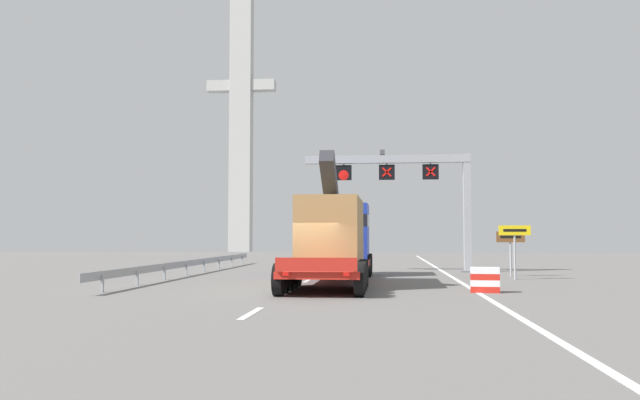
{
  "coord_description": "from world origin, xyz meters",
  "views": [
    {
      "loc": [
        2.89,
        -22.47,
        2.01
      ],
      "look_at": [
        -0.21,
        8.34,
        3.77
      ],
      "focal_mm": 35.87,
      "sensor_mm": 36.0,
      "label": 1
    }
  ],
  "objects_px": {
    "exit_sign_yellow": "(515,239)",
    "crash_barrier_striped": "(485,280)",
    "heavy_haul_truck_red": "(337,237)",
    "tourist_info_sign_brown": "(511,242)",
    "overhead_lane_gantry": "(412,179)",
    "bridge_pylon_distant": "(241,115)"
  },
  "relations": [
    {
      "from": "heavy_haul_truck_red",
      "to": "bridge_pylon_distant",
      "type": "distance_m",
      "value": 57.74
    },
    {
      "from": "exit_sign_yellow",
      "to": "tourist_info_sign_brown",
      "type": "relative_size",
      "value": 1.12
    },
    {
      "from": "exit_sign_yellow",
      "to": "bridge_pylon_distant",
      "type": "distance_m",
      "value": 59.02
    },
    {
      "from": "heavy_haul_truck_red",
      "to": "exit_sign_yellow",
      "type": "relative_size",
      "value": 5.61
    },
    {
      "from": "crash_barrier_striped",
      "to": "bridge_pylon_distant",
      "type": "height_order",
      "value": "bridge_pylon_distant"
    },
    {
      "from": "heavy_haul_truck_red",
      "to": "bridge_pylon_distant",
      "type": "height_order",
      "value": "bridge_pylon_distant"
    },
    {
      "from": "heavy_haul_truck_red",
      "to": "tourist_info_sign_brown",
      "type": "relative_size",
      "value": 6.27
    },
    {
      "from": "exit_sign_yellow",
      "to": "tourist_info_sign_brown",
      "type": "height_order",
      "value": "exit_sign_yellow"
    },
    {
      "from": "overhead_lane_gantry",
      "to": "crash_barrier_striped",
      "type": "xyz_separation_m",
      "value": [
        1.97,
        -13.21,
        -4.8
      ]
    },
    {
      "from": "exit_sign_yellow",
      "to": "crash_barrier_striped",
      "type": "height_order",
      "value": "exit_sign_yellow"
    },
    {
      "from": "exit_sign_yellow",
      "to": "heavy_haul_truck_red",
      "type": "bearing_deg",
      "value": -167.51
    },
    {
      "from": "heavy_haul_truck_red",
      "to": "crash_barrier_striped",
      "type": "distance_m",
      "value": 7.91
    },
    {
      "from": "exit_sign_yellow",
      "to": "overhead_lane_gantry",
      "type": "bearing_deg",
      "value": 125.83
    },
    {
      "from": "overhead_lane_gantry",
      "to": "crash_barrier_striped",
      "type": "height_order",
      "value": "overhead_lane_gantry"
    },
    {
      "from": "exit_sign_yellow",
      "to": "tourist_info_sign_brown",
      "type": "distance_m",
      "value": 2.41
    },
    {
      "from": "crash_barrier_striped",
      "to": "overhead_lane_gantry",
      "type": "bearing_deg",
      "value": 98.48
    },
    {
      "from": "crash_barrier_striped",
      "to": "bridge_pylon_distant",
      "type": "relative_size",
      "value": 0.03
    },
    {
      "from": "heavy_haul_truck_red",
      "to": "tourist_info_sign_brown",
      "type": "height_order",
      "value": "heavy_haul_truck_red"
    },
    {
      "from": "heavy_haul_truck_red",
      "to": "crash_barrier_striped",
      "type": "bearing_deg",
      "value": -42.74
    },
    {
      "from": "exit_sign_yellow",
      "to": "crash_barrier_striped",
      "type": "distance_m",
      "value": 7.63
    },
    {
      "from": "tourist_info_sign_brown",
      "to": "crash_barrier_striped",
      "type": "relative_size",
      "value": 2.16
    },
    {
      "from": "exit_sign_yellow",
      "to": "crash_barrier_striped",
      "type": "xyz_separation_m",
      "value": [
        -2.46,
        -7.07,
        -1.44
      ]
    }
  ]
}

